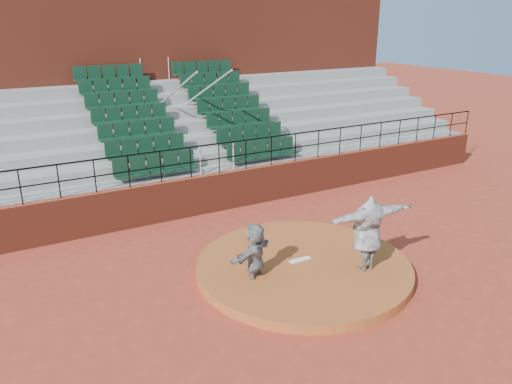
{
  "coord_description": "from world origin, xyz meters",
  "views": [
    {
      "loc": [
        -6.63,
        -9.41,
        6.23
      ],
      "look_at": [
        0.0,
        2.5,
        1.4
      ],
      "focal_mm": 35.0,
      "sensor_mm": 36.0,
      "label": 1
    }
  ],
  "objects": [
    {
      "name": "press_box_facade",
      "position": [
        0.0,
        12.6,
        3.55
      ],
      "size": [
        24.0,
        3.0,
        7.1
      ],
      "primitive_type": "cube",
      "color": "maroon",
      "rests_on": "ground"
    },
    {
      "name": "fielder",
      "position": [
        -1.42,
        0.0,
        0.81
      ],
      "size": [
        1.56,
        1.11,
        1.62
      ],
      "primitive_type": "imported",
      "rotation": [
        0.0,
        0.0,
        3.61
      ],
      "color": "black",
      "rests_on": "ground"
    },
    {
      "name": "ground",
      "position": [
        0.0,
        0.0,
        0.0
      ],
      "size": [
        90.0,
        90.0,
        0.0
      ],
      "primitive_type": "plane",
      "color": "#9C3523",
      "rests_on": "ground"
    },
    {
      "name": "pitching_rubber",
      "position": [
        0.0,
        0.15,
        0.27
      ],
      "size": [
        0.6,
        0.15,
        0.03
      ],
      "primitive_type": "cube",
      "color": "white",
      "rests_on": "pitchers_mound"
    },
    {
      "name": "pitcher",
      "position": [
        1.16,
        -1.01,
        1.22
      ],
      "size": [
        2.41,
        0.78,
        1.94
      ],
      "primitive_type": "imported",
      "rotation": [
        0.0,
        0.0,
        3.09
      ],
      "color": "black",
      "rests_on": "pitchers_mound"
    },
    {
      "name": "pitchers_mound",
      "position": [
        0.0,
        0.0,
        0.12
      ],
      "size": [
        5.5,
        5.5,
        0.25
      ],
      "primitive_type": "cylinder",
      "color": "#A45124",
      "rests_on": "ground"
    },
    {
      "name": "boundary_wall",
      "position": [
        0.0,
        5.0,
        0.65
      ],
      "size": [
        24.0,
        0.3,
        1.3
      ],
      "primitive_type": "cube",
      "color": "maroon",
      "rests_on": "ground"
    },
    {
      "name": "seating_deck",
      "position": [
        0.0,
        8.65,
        1.43
      ],
      "size": [
        24.0,
        5.97,
        4.63
      ],
      "color": "gray",
      "rests_on": "ground"
    },
    {
      "name": "wall_railing",
      "position": [
        0.0,
        5.0,
        2.03
      ],
      "size": [
        24.04,
        0.05,
        1.03
      ],
      "color": "black",
      "rests_on": "boundary_wall"
    }
  ]
}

